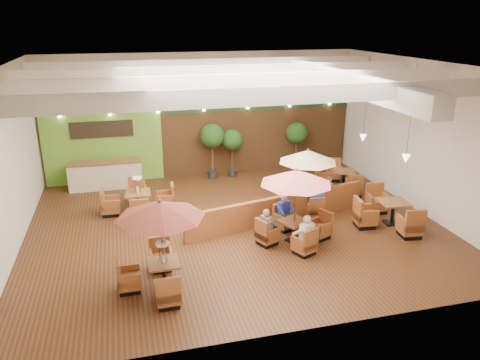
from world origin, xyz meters
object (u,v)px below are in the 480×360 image
object	(u,v)px
table_1	(296,192)
table_5	(337,180)
service_counter	(106,175)
table_4	(385,214)
booth_divider	(279,210)
table_3	(138,201)
table_0	(159,225)
table_2	(307,168)
diner_1	(285,209)
topiary_1	(232,142)
diner_3	(315,198)
topiary_2	(297,135)
diner_2	(267,223)
topiary_0	(212,138)
diner_4	(327,189)
diner_0	(305,231)

from	to	relation	value
table_1	table_5	bearing A→B (deg)	26.52
service_counter	table_4	bearing A→B (deg)	-33.56
booth_divider	table_3	bearing A→B (deg)	142.42
table_0	table_4	distance (m)	8.33
booth_divider	table_2	distance (m)	2.03
table_3	diner_1	xyz separation A→B (m)	(4.75, -2.78, 0.32)
booth_divider	topiary_1	world-z (taller)	topiary_1
diner_3	topiary_1	bearing A→B (deg)	119.16
topiary_2	diner_2	bearing A→B (deg)	-117.52
service_counter	table_1	bearing A→B (deg)	-48.47
table_5	topiary_0	xyz separation A→B (m)	(-4.85, 2.69, 1.49)
table_4	diner_4	xyz separation A→B (m)	(-1.27, 2.01, 0.35)
service_counter	topiary_2	xyz separation A→B (m)	(8.65, 0.20, 1.16)
table_0	table_3	bearing A→B (deg)	92.89
booth_divider	diner_3	world-z (taller)	diner_3
diner_0	diner_3	xyz separation A→B (m)	(1.40, 2.48, -0.00)
booth_divider	diner_1	size ratio (longest dim) A/B	8.99
table_2	topiary_1	size ratio (longest dim) A/B	1.09
table_4	diner_2	world-z (taller)	diner_2
diner_1	diner_2	distance (m)	1.28
table_5	diner_1	distance (m)	4.89
booth_divider	topiary_2	distance (m)	6.18
booth_divider	topiary_1	distance (m)	5.55
table_3	diner_4	xyz separation A→B (m)	(7.01, -1.25, 0.31)
topiary_2	diner_4	distance (m)	4.61
topiary_2	diner_1	bearing A→B (deg)	-114.17
table_0	diner_0	bearing A→B (deg)	8.83
service_counter	diner_2	distance (m)	8.41
table_1	diner_2	distance (m)	1.32
table_1	diner_0	bearing A→B (deg)	-113.42
table_1	table_2	bearing A→B (deg)	36.79
table_3	diner_2	xyz separation A→B (m)	(3.84, -3.69, 0.31)
table_3	topiary_2	world-z (taller)	topiary_2
table_4	table_5	xyz separation A→B (m)	(0.02, 3.80, -0.03)
diner_0	diner_1	xyz separation A→B (m)	(-0.00, 1.82, -0.02)
table_1	topiary_0	distance (m)	7.04
table_5	diner_4	world-z (taller)	diner_4
table_2	table_4	xyz separation A→B (m)	(2.14, -2.01, -1.24)
diner_4	table_0	bearing A→B (deg)	135.22
service_counter	topiary_0	distance (m)	4.84
topiary_2	diner_4	size ratio (longest dim) A/B	3.08
topiary_2	diner_4	xyz separation A→B (m)	(-0.44, -4.48, -1.00)
table_3	topiary_0	bearing A→B (deg)	46.38
table_1	table_5	xyz separation A→B (m)	(3.56, 4.23, -1.34)
booth_divider	topiary_1	xyz separation A→B (m)	(-0.38, 5.42, 1.13)
booth_divider	table_5	xyz separation A→B (m)	(3.56, 2.73, -0.13)
diner_4	service_counter	bearing A→B (deg)	76.06
diner_4	diner_1	bearing A→B (deg)	137.72
topiary_0	topiary_2	world-z (taller)	topiary_0
table_4	diner_0	xyz separation A→B (m)	(-3.53, -1.34, 0.38)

